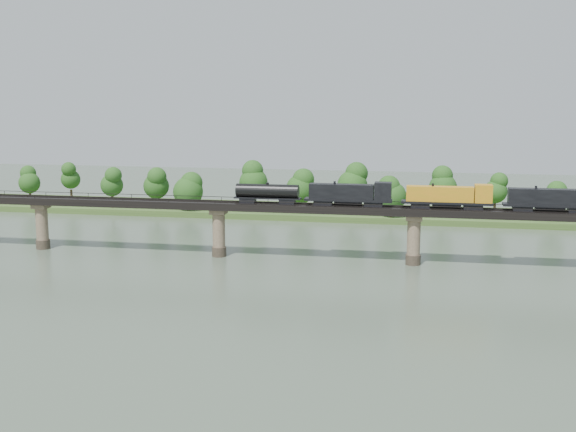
# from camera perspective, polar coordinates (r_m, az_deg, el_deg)

# --- Properties ---
(ground) EXTENTS (400.00, 400.00, 0.00)m
(ground) POSITION_cam_1_polar(r_m,az_deg,el_deg) (124.16, -9.30, -6.21)
(ground) COLOR #3C4B3B
(ground) RESTS_ON ground
(far_bank) EXTENTS (300.00, 24.00, 1.60)m
(far_bank) POSITION_cam_1_polar(r_m,az_deg,el_deg) (204.05, -1.20, 0.45)
(far_bank) COLOR #345120
(far_bank) RESTS_ON ground
(bridge) EXTENTS (236.00, 30.00, 11.50)m
(bridge) POSITION_cam_1_polar(r_m,az_deg,el_deg) (150.66, -5.49, -1.15)
(bridge) COLOR #473A2D
(bridge) RESTS_ON ground
(bridge_superstructure) EXTENTS (220.00, 4.90, 0.75)m
(bridge_superstructure) POSITION_cam_1_polar(r_m,az_deg,el_deg) (149.59, -5.53, 1.23)
(bridge_superstructure) COLOR black
(bridge_superstructure) RESTS_ON bridge
(far_treeline) EXTENTS (289.06, 17.54, 13.60)m
(far_treeline) POSITION_cam_1_polar(r_m,az_deg,el_deg) (200.42, -3.77, 2.58)
(far_treeline) COLOR #382619
(far_treeline) RESTS_ON far_bank
(freight_train) EXTENTS (70.50, 2.75, 4.85)m
(freight_train) POSITION_cam_1_polar(r_m,az_deg,el_deg) (143.48, 9.94, 1.58)
(freight_train) COLOR black
(freight_train) RESTS_ON bridge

